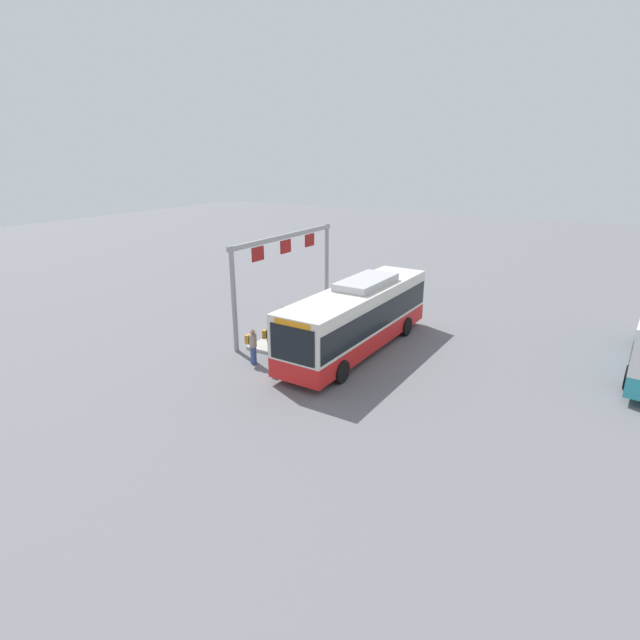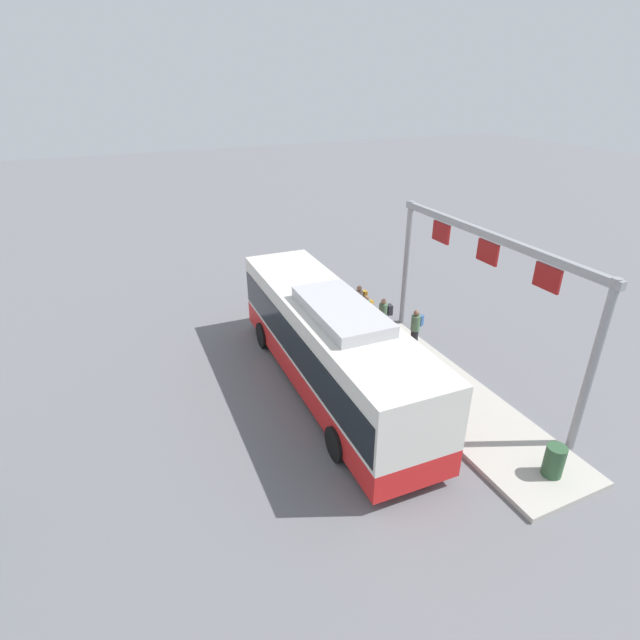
{
  "view_description": "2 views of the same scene",
  "coord_description": "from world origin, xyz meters",
  "px_view_note": "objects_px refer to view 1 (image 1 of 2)",
  "views": [
    {
      "loc": [
        20.43,
        10.15,
        9.2
      ],
      "look_at": [
        1.52,
        -1.22,
        1.78
      ],
      "focal_mm": 27.75,
      "sensor_mm": 36.0,
      "label": 1
    },
    {
      "loc": [
        -12.72,
        6.17,
        9.65
      ],
      "look_at": [
        2.82,
        -0.95,
        1.1
      ],
      "focal_mm": 27.94,
      "sensor_mm": 36.0,
      "label": 2
    }
  ],
  "objects_px": {
    "person_waiting_near": "(252,346)",
    "trash_bin": "(353,298)",
    "bus_main": "(358,315)",
    "person_waiting_mid": "(283,321)",
    "person_waiting_far": "(270,340)",
    "person_boarding": "(276,330)"
  },
  "relations": [
    {
      "from": "person_waiting_near",
      "to": "trash_bin",
      "type": "height_order",
      "value": "person_waiting_near"
    },
    {
      "from": "bus_main",
      "to": "person_waiting_mid",
      "type": "height_order",
      "value": "bus_main"
    },
    {
      "from": "person_waiting_near",
      "to": "person_waiting_far",
      "type": "distance_m",
      "value": 1.02
    },
    {
      "from": "person_boarding",
      "to": "person_waiting_near",
      "type": "distance_m",
      "value": 1.88
    },
    {
      "from": "person_boarding",
      "to": "trash_bin",
      "type": "xyz_separation_m",
      "value": [
        -8.38,
        -0.1,
        -0.44
      ]
    },
    {
      "from": "bus_main",
      "to": "person_boarding",
      "type": "bearing_deg",
      "value": -56.06
    },
    {
      "from": "person_waiting_near",
      "to": "trash_bin",
      "type": "xyz_separation_m",
      "value": [
        -10.26,
        -0.15,
        -0.28
      ]
    },
    {
      "from": "bus_main",
      "to": "trash_bin",
      "type": "bearing_deg",
      "value": -149.22
    },
    {
      "from": "bus_main",
      "to": "person_waiting_far",
      "type": "distance_m",
      "value": 4.42
    },
    {
      "from": "person_waiting_mid",
      "to": "person_waiting_far",
      "type": "bearing_deg",
      "value": -93.67
    },
    {
      "from": "person_waiting_near",
      "to": "trash_bin",
      "type": "distance_m",
      "value": 10.26
    },
    {
      "from": "person_waiting_far",
      "to": "trash_bin",
      "type": "xyz_separation_m",
      "value": [
        -9.27,
        -0.39,
        -0.28
      ]
    },
    {
      "from": "person_waiting_near",
      "to": "person_waiting_mid",
      "type": "height_order",
      "value": "person_waiting_mid"
    },
    {
      "from": "bus_main",
      "to": "person_waiting_near",
      "type": "xyz_separation_m",
      "value": [
        4.01,
        -3.33,
        -0.92
      ]
    },
    {
      "from": "person_boarding",
      "to": "person_waiting_far",
      "type": "distance_m",
      "value": 0.95
    },
    {
      "from": "bus_main",
      "to": "person_waiting_mid",
      "type": "relative_size",
      "value": 6.55
    },
    {
      "from": "person_boarding",
      "to": "person_waiting_mid",
      "type": "distance_m",
      "value": 1.48
    },
    {
      "from": "person_waiting_near",
      "to": "person_waiting_far",
      "type": "height_order",
      "value": "same"
    },
    {
      "from": "person_waiting_near",
      "to": "person_waiting_far",
      "type": "xyz_separation_m",
      "value": [
        -0.99,
        0.24,
        0.0
      ]
    },
    {
      "from": "person_waiting_far",
      "to": "person_boarding",
      "type": "bearing_deg",
      "value": 81.12
    },
    {
      "from": "person_waiting_far",
      "to": "trash_bin",
      "type": "bearing_deg",
      "value": 65.85
    },
    {
      "from": "person_boarding",
      "to": "bus_main",
      "type": "bearing_deg",
      "value": 42.59
    }
  ]
}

